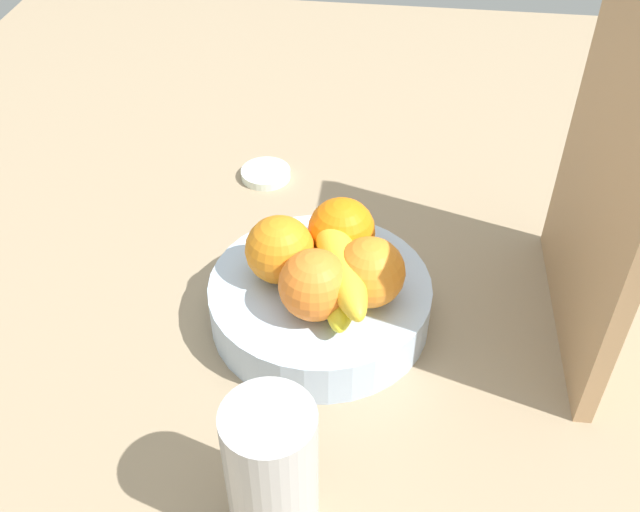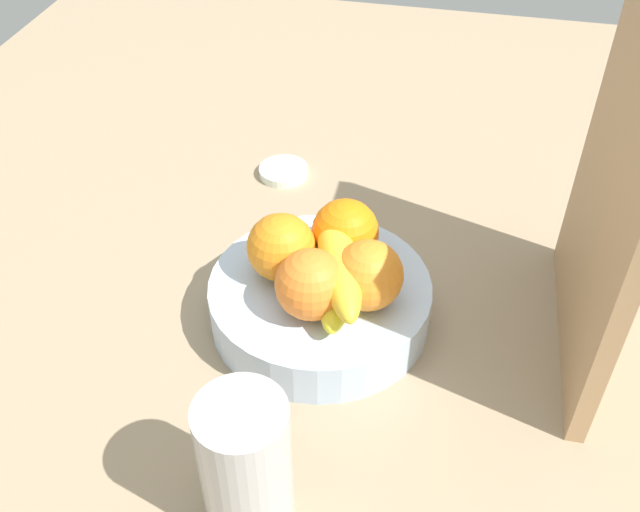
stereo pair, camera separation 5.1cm
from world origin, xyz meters
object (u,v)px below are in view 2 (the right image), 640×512
at_px(orange_back_left, 345,232).
at_px(banana_bunch, 340,269).
at_px(orange_front_right, 311,284).
at_px(orange_center, 368,273).
at_px(thermos_tumbler, 246,466).
at_px(cutting_board, 610,204).
at_px(orange_front_left, 281,247).
at_px(jar_lid, 284,171).
at_px(fruit_bowl, 320,301).

xyz_separation_m(orange_back_left, banana_bunch, (0.05, 0.01, -0.01)).
height_order(orange_front_right, orange_center, same).
xyz_separation_m(orange_back_left, thermos_tumbler, (0.29, -0.03, -0.02)).
distance_m(banana_bunch, cutting_board, 0.27).
distance_m(orange_back_left, cutting_board, 0.27).
distance_m(orange_front_right, orange_back_left, 0.09).
relative_size(orange_center, banana_bunch, 0.41).
distance_m(orange_center, banana_bunch, 0.03).
relative_size(orange_front_left, cutting_board, 0.21).
bearing_deg(orange_center, orange_back_left, -149.01).
height_order(orange_back_left, thermos_tumbler, thermos_tumbler).
distance_m(orange_back_left, jar_lid, 0.26).
distance_m(orange_front_left, jar_lid, 0.27).
bearing_deg(thermos_tumbler, orange_back_left, 175.00).
relative_size(orange_front_right, orange_center, 1.00).
bearing_deg(cutting_board, orange_back_left, -94.41).
distance_m(cutting_board, thermos_tumbler, 0.41).
relative_size(orange_back_left, cutting_board, 0.21).
bearing_deg(orange_front_right, jar_lid, -159.97).
relative_size(fruit_bowl, jar_lid, 3.51).
bearing_deg(thermos_tumbler, jar_lid, -168.57).
distance_m(orange_front_right, jar_lid, 0.33).
height_order(orange_front_left, jar_lid, orange_front_left).
bearing_deg(orange_back_left, fruit_bowl, -20.11).
bearing_deg(orange_front_left, orange_center, 78.55).
relative_size(fruit_bowl, orange_front_left, 3.27).
xyz_separation_m(orange_front_left, banana_bunch, (0.01, 0.07, -0.01)).
relative_size(orange_center, cutting_board, 0.21).
bearing_deg(orange_front_right, orange_center, 118.91).
bearing_deg(cutting_board, orange_center, -79.54).
height_order(orange_front_right, thermos_tumbler, thermos_tumbler).
xyz_separation_m(fruit_bowl, jar_lid, (-0.26, -0.11, -0.02)).
bearing_deg(jar_lid, banana_bunch, 26.59).
xyz_separation_m(orange_front_left, jar_lid, (-0.25, -0.07, -0.08)).
bearing_deg(orange_front_right, cutting_board, 105.13).
bearing_deg(orange_back_left, orange_center, 30.99).
bearing_deg(cutting_board, thermos_tumbler, -46.13).
relative_size(orange_front_left, orange_back_left, 1.00).
distance_m(orange_front_right, cutting_board, 0.29).
bearing_deg(jar_lid, orange_front_right, 20.03).
bearing_deg(cutting_board, orange_front_left, -86.54).
bearing_deg(orange_back_left, orange_front_right, -11.26).
distance_m(orange_front_right, banana_bunch, 0.04).
height_order(banana_bunch, jar_lid, banana_bunch).
height_order(cutting_board, jar_lid, cutting_board).
bearing_deg(orange_center, fruit_bowl, -102.21).
bearing_deg(fruit_bowl, orange_back_left, 159.89).
xyz_separation_m(orange_front_left, orange_center, (0.02, 0.10, 0.00)).
relative_size(orange_center, orange_back_left, 1.00).
relative_size(fruit_bowl, orange_center, 3.27).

